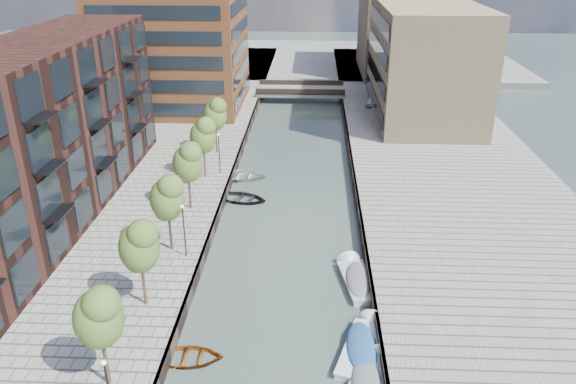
# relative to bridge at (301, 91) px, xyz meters

# --- Properties ---
(water) EXTENTS (300.00, 300.00, 0.00)m
(water) POSITION_rel_bridge_xyz_m (0.00, -32.00, -1.39)
(water) COLOR #38473F
(water) RESTS_ON ground
(quay_right) EXTENTS (20.00, 140.00, 1.00)m
(quay_right) POSITION_rel_bridge_xyz_m (16.00, -32.00, -0.89)
(quay_right) COLOR gray
(quay_right) RESTS_ON ground
(quay_wall_left) EXTENTS (0.25, 140.00, 1.00)m
(quay_wall_left) POSITION_rel_bridge_xyz_m (-6.10, -32.00, -0.89)
(quay_wall_left) COLOR #332823
(quay_wall_left) RESTS_ON ground
(quay_wall_right) EXTENTS (0.25, 140.00, 1.00)m
(quay_wall_right) POSITION_rel_bridge_xyz_m (6.10, -32.00, -0.89)
(quay_wall_right) COLOR #332823
(quay_wall_right) RESTS_ON ground
(far_closure) EXTENTS (80.00, 40.00, 1.00)m
(far_closure) POSITION_rel_bridge_xyz_m (0.00, 28.00, -0.89)
(far_closure) COLOR gray
(far_closure) RESTS_ON ground
(apartment_block) EXTENTS (8.00, 38.00, 14.00)m
(apartment_block) POSITION_rel_bridge_xyz_m (-20.00, -42.00, 6.61)
(apartment_block) COLOR black
(apartment_block) RESTS_ON quay_left
(tan_block_near) EXTENTS (12.00, 25.00, 14.00)m
(tan_block_near) POSITION_rel_bridge_xyz_m (16.00, -10.00, 6.61)
(tan_block_near) COLOR tan
(tan_block_near) RESTS_ON quay_right
(tan_block_far) EXTENTS (12.00, 20.00, 16.00)m
(tan_block_far) POSITION_rel_bridge_xyz_m (16.00, 16.00, 7.61)
(tan_block_far) COLOR tan
(tan_block_far) RESTS_ON quay_right
(bridge) EXTENTS (13.00, 6.00, 1.30)m
(bridge) POSITION_rel_bridge_xyz_m (0.00, 0.00, 0.00)
(bridge) COLOR gray
(bridge) RESTS_ON ground
(tree_1) EXTENTS (2.50, 2.50, 5.95)m
(tree_1) POSITION_rel_bridge_xyz_m (-8.50, -61.00, 3.92)
(tree_1) COLOR #382619
(tree_1) RESTS_ON quay_left
(tree_2) EXTENTS (2.50, 2.50, 5.95)m
(tree_2) POSITION_rel_bridge_xyz_m (-8.50, -54.00, 3.92)
(tree_2) COLOR #382619
(tree_2) RESTS_ON quay_left
(tree_3) EXTENTS (2.50, 2.50, 5.95)m
(tree_3) POSITION_rel_bridge_xyz_m (-8.50, -47.00, 3.92)
(tree_3) COLOR #382619
(tree_3) RESTS_ON quay_left
(tree_4) EXTENTS (2.50, 2.50, 5.95)m
(tree_4) POSITION_rel_bridge_xyz_m (-8.50, -40.00, 3.92)
(tree_4) COLOR #382619
(tree_4) RESTS_ON quay_left
(tree_5) EXTENTS (2.50, 2.50, 5.95)m
(tree_5) POSITION_rel_bridge_xyz_m (-8.50, -33.00, 3.92)
(tree_5) COLOR #382619
(tree_5) RESTS_ON quay_left
(tree_6) EXTENTS (2.50, 2.50, 5.95)m
(tree_6) POSITION_rel_bridge_xyz_m (-8.50, -26.00, 3.92)
(tree_6) COLOR #382619
(tree_6) RESTS_ON quay_left
(lamp_1) EXTENTS (0.24, 0.24, 4.12)m
(lamp_1) POSITION_rel_bridge_xyz_m (-7.20, -48.00, 2.12)
(lamp_1) COLOR black
(lamp_1) RESTS_ON quay_left
(lamp_2) EXTENTS (0.24, 0.24, 4.12)m
(lamp_2) POSITION_rel_bridge_xyz_m (-7.20, -32.00, 2.12)
(lamp_2) COLOR black
(lamp_2) RESTS_ON quay_left
(sloop_2) EXTENTS (4.20, 3.08, 0.85)m
(sloop_2) POSITION_rel_bridge_xyz_m (-4.98, -57.99, -1.39)
(sloop_2) COLOR #79370D
(sloop_2) RESTS_ON ground
(sloop_3) EXTENTS (5.21, 3.76, 1.07)m
(sloop_3) POSITION_rel_bridge_xyz_m (-5.27, -31.13, -1.39)
(sloop_3) COLOR #BBBAB8
(sloop_3) RESTS_ON ground
(sloop_4) EXTENTS (5.44, 4.48, 0.98)m
(sloop_4) POSITION_rel_bridge_xyz_m (-4.52, -36.28, -1.39)
(sloop_4) COLOR black
(sloop_4) RESTS_ON ground
(motorboat_1) EXTENTS (3.84, 5.70, 1.80)m
(motorboat_1) POSITION_rel_bridge_xyz_m (5.28, -59.55, -1.17)
(motorboat_1) COLOR silver
(motorboat_1) RESTS_ON ground
(motorboat_3) EXTENTS (3.51, 6.01, 1.90)m
(motorboat_3) POSITION_rel_bridge_xyz_m (5.16, -56.49, -1.16)
(motorboat_3) COLOR white
(motorboat_3) RESTS_ON ground
(motorboat_4) EXTENTS (2.89, 5.82, 1.86)m
(motorboat_4) POSITION_rel_bridge_xyz_m (5.20, -49.25, -1.16)
(motorboat_4) COLOR #B5B5B3
(motorboat_4) RESTS_ON ground
(car) EXTENTS (2.99, 4.14, 1.31)m
(car) POSITION_rel_bridge_xyz_m (10.37, -6.32, 0.26)
(car) COLOR silver
(car) RESTS_ON quay_right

